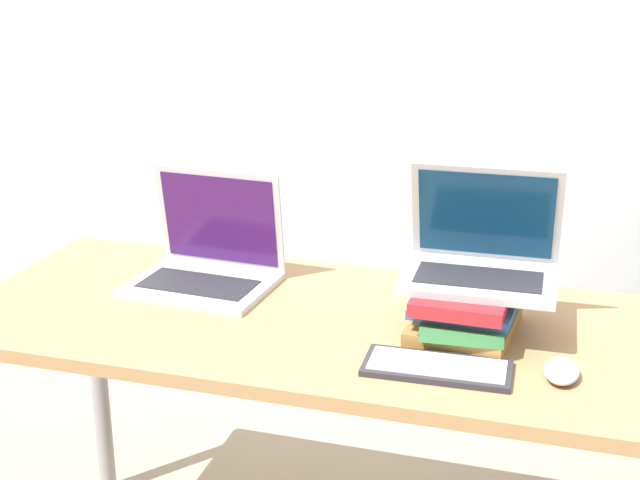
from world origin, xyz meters
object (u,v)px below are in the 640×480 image
Objects in this scene: laptop_left at (207,262)px; wireless_keyboard at (437,368)px; mouse at (562,371)px; book_stack at (465,309)px; laptop_on_books at (481,257)px.

laptop_left is 1.19× the size of wireless_keyboard.
wireless_keyboard is 2.61× the size of mouse.
laptop_left is at bearing 170.23° from book_stack.
laptop_left is at bearing 153.82° from wireless_keyboard.
wireless_keyboard is 0.23m from mouse.
laptop_on_books reaches higher than laptop_left.
laptop_left is 0.88m from mouse.
laptop_left is 0.68m from wireless_keyboard.
book_stack is at bearing -9.77° from laptop_left.
laptop_left is 0.64m from book_stack.
laptop_on_books is at bearing -5.55° from laptop_left.
wireless_keyboard is at bearing -97.65° from book_stack.
laptop_on_books is 2.91× the size of mouse.
mouse is (0.18, -0.20, -0.14)m from laptop_on_books.
book_stack is at bearing 143.73° from mouse.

